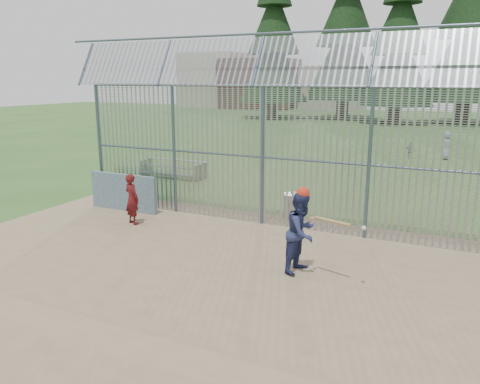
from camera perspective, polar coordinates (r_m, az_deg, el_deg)
The scene contains 13 objects.
ground at distance 10.95m, azimuth -4.54°, elevation -8.87°, with size 120.00×120.00×0.00m, color #2D511E.
dirt_infield at distance 10.55m, azimuth -5.91°, elevation -9.74°, with size 14.00×10.00×0.02m, color #756047.
dugout_wall at distance 15.57m, azimuth -14.02°, elevation -0.02°, with size 2.50×0.12×1.20m, color #38566B.
batter at distance 10.34m, azimuth 7.51°, elevation -4.91°, with size 0.87×0.68×1.79m, color navy.
onlooker at distance 14.00m, azimuth -13.02°, elevation -0.85°, with size 0.55×0.36×1.50m, color maroon.
bg_kid_standing at distance 27.28m, azimuth 23.86°, elevation 5.22°, with size 0.73×0.48×1.49m, color gray.
bg_kid_seated at distance 26.86m, azimuth 20.04°, elevation 4.82°, with size 0.54×0.22×0.92m, color gray.
batting_gear at distance 10.05m, azimuth 8.31°, elevation -0.77°, with size 1.59×0.59×0.67m.
trash_can at distance 14.55m, azimuth 6.34°, elevation -1.61°, with size 0.56×0.56×0.82m.
bleacher at distance 20.62m, azimuth -8.15°, elevation 2.93°, with size 3.00×0.95×0.72m.
backstop_fence at distance 12.75m, azimuth 10.20°, elevation 5.19°, with size 20.09×0.81×5.30m.
conifer_row at distance 50.79m, azimuth 23.02°, elevation 20.11°, with size 38.48×12.26×20.20m.
distant_buildings at distance 71.11m, azimuth 1.96°, elevation 13.13°, with size 26.50×10.50×8.00m.
Camera 1 is at (5.09, -8.75, 4.18)m, focal length 35.00 mm.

